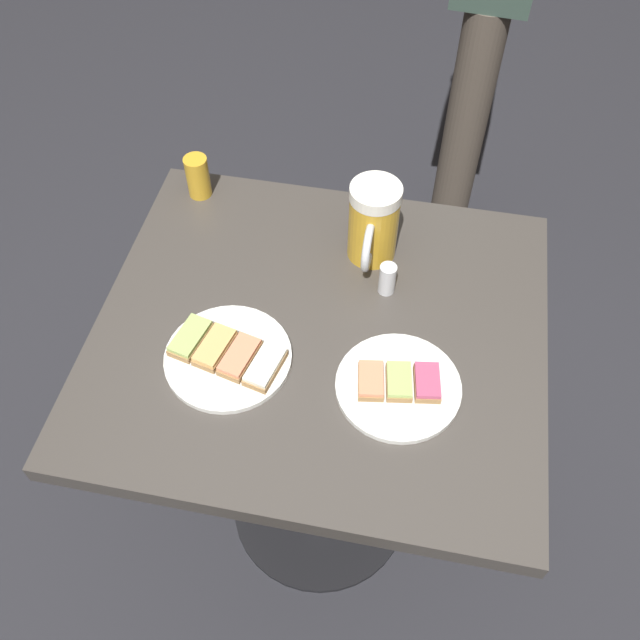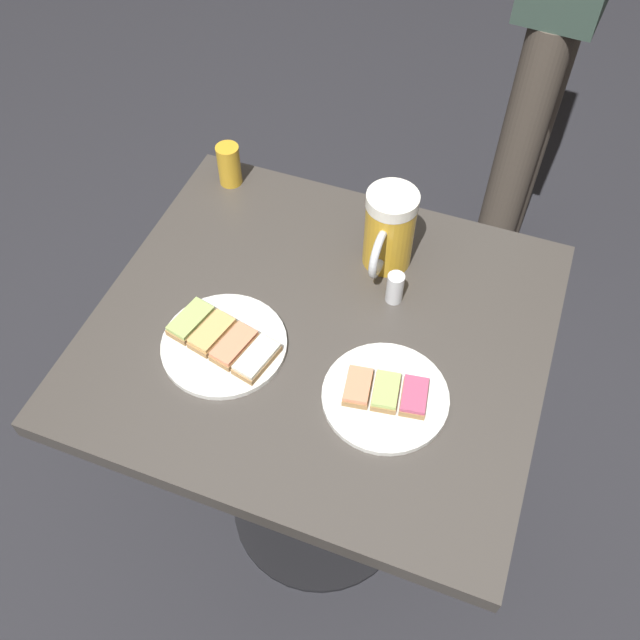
% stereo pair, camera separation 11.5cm
% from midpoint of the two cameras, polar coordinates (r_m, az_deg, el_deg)
% --- Properties ---
extents(ground_plane, '(6.00, 6.00, 0.00)m').
position_cam_midpoint_polar(ground_plane, '(1.84, -1.85, -15.18)').
color(ground_plane, '#28282D').
extents(cafe_table, '(0.68, 0.76, 0.77)m').
position_cam_midpoint_polar(cafe_table, '(1.31, -2.51, -5.39)').
color(cafe_table, black).
rests_on(cafe_table, ground_plane).
extents(plate_near, '(0.21, 0.21, 0.03)m').
position_cam_midpoint_polar(plate_near, '(1.14, -10.51, -3.08)').
color(plate_near, white).
rests_on(plate_near, cafe_table).
extents(plate_far, '(0.20, 0.20, 0.03)m').
position_cam_midpoint_polar(plate_far, '(1.09, 3.51, -5.60)').
color(plate_far, white).
rests_on(plate_far, cafe_table).
extents(beer_mug, '(0.15, 0.09, 0.16)m').
position_cam_midpoint_polar(beer_mug, '(1.21, 1.70, 7.80)').
color(beer_mug, gold).
rests_on(beer_mug, cafe_table).
extents(beer_glass_small, '(0.05, 0.05, 0.09)m').
position_cam_midpoint_polar(beer_glass_small, '(1.39, -12.46, 11.38)').
color(beer_glass_small, gold).
rests_on(beer_glass_small, cafe_table).
extents(salt_shaker, '(0.03, 0.03, 0.06)m').
position_cam_midpoint_polar(salt_shaker, '(1.19, 2.85, 3.24)').
color(salt_shaker, silver).
rests_on(salt_shaker, cafe_table).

